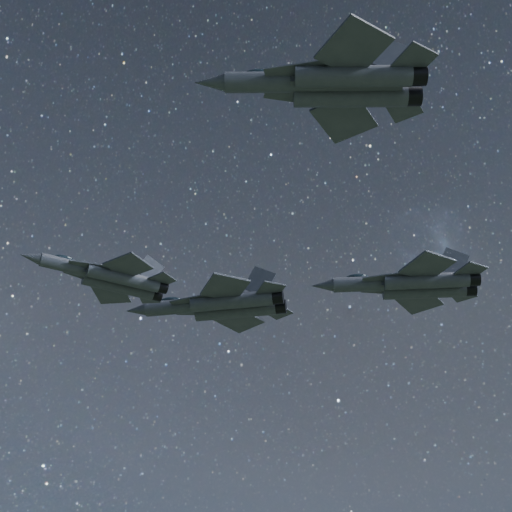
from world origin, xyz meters
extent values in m
cylinder|color=#343741|center=(-17.63, 5.35, 146.09)|extent=(6.88, 2.94, 1.42)
cone|color=#343741|center=(-21.89, 4.34, 146.09)|extent=(2.42, 1.74, 1.27)
ellipsoid|color=#1A272F|center=(-18.70, 5.10, 146.78)|extent=(2.33, 1.43, 0.70)
cube|color=#343741|center=(-13.03, 6.44, 146.05)|extent=(7.58, 3.05, 1.18)
cylinder|color=#343741|center=(-12.46, 5.64, 145.64)|extent=(7.77, 3.15, 1.42)
cylinder|color=#343741|center=(-12.88, 7.41, 145.64)|extent=(7.77, 3.15, 1.42)
cylinder|color=black|center=(-8.38, 6.61, 145.64)|extent=(1.45, 1.55, 1.31)
cylinder|color=black|center=(-8.81, 8.38, 145.64)|extent=(1.45, 1.55, 1.31)
cube|color=#343741|center=(-15.75, 4.53, 145.98)|extent=(4.77, 1.19, 0.11)
cube|color=#343741|center=(-16.32, 6.92, 145.98)|extent=(4.73, 2.86, 0.11)
cube|color=#343741|center=(-12.13, 3.47, 145.82)|extent=(5.22, 5.21, 0.18)
cube|color=#343741|center=(-13.56, 9.50, 145.82)|extent=(4.53, 4.82, 0.18)
cube|color=#343741|center=(-8.47, 5.37, 145.82)|extent=(3.09, 3.09, 0.14)
cube|color=#343741|center=(-9.43, 9.45, 145.82)|extent=(2.66, 2.78, 0.14)
cube|color=#343741|center=(-9.84, 6.03, 147.37)|extent=(3.16, 0.62, 3.24)
cube|color=#343741|center=(-10.36, 8.24, 147.37)|extent=(3.05, 1.12, 3.24)
cylinder|color=#343741|center=(-5.54, 13.33, 147.33)|extent=(8.33, 4.76, 1.75)
cone|color=#343741|center=(-10.51, 15.37, 147.33)|extent=(3.08, 2.47, 1.57)
ellipsoid|color=#1A272F|center=(-6.78, 13.84, 148.17)|extent=(2.91, 2.10, 0.86)
cube|color=#343741|center=(-0.15, 11.13, 147.28)|extent=(9.14, 5.04, 1.46)
cylinder|color=#343741|center=(-0.16, 9.92, 146.77)|extent=(9.37, 5.18, 1.75)
cylinder|color=#343741|center=(0.69, 11.99, 146.77)|extent=(9.37, 5.18, 1.75)
cylinder|color=black|center=(4.61, 7.97, 146.77)|extent=(1.96, 2.04, 1.61)
cylinder|color=black|center=(5.46, 10.04, 146.77)|extent=(1.96, 2.04, 1.61)
cube|color=#343741|center=(-4.24, 11.17, 147.20)|extent=(5.55, 4.23, 0.13)
cube|color=#343741|center=(-3.10, 13.97, 147.20)|extent=(5.95, 2.35, 0.13)
cube|color=#343741|center=(-1.38, 7.52, 147.00)|extent=(5.01, 5.47, 0.22)
cube|color=#343741|center=(1.50, 14.57, 147.00)|extent=(6.40, 6.27, 0.22)
cube|color=#343741|center=(3.65, 6.79, 147.00)|extent=(2.93, 3.12, 0.17)
cube|color=#343741|center=(5.60, 11.56, 147.00)|extent=(3.79, 3.75, 0.17)
cube|color=#343741|center=(2.74, 8.43, 148.90)|extent=(3.55, 1.93, 3.99)
cube|color=#343741|center=(3.80, 11.02, 148.90)|extent=(3.77, 1.35, 3.99)
cylinder|color=#343741|center=(-3.42, -24.31, 145.29)|extent=(7.41, 3.09, 1.53)
cone|color=#343741|center=(-8.01, -23.27, 145.29)|extent=(2.60, 1.86, 1.37)
ellipsoid|color=#1A272F|center=(-4.57, -24.05, 146.02)|extent=(2.50, 1.52, 0.75)
cube|color=#343741|center=(1.56, -25.43, 145.24)|extent=(8.17, 3.20, 1.27)
cylinder|color=#343741|center=(1.72, -26.47, 144.80)|extent=(8.37, 3.30, 1.53)
cylinder|color=#343741|center=(2.15, -24.56, 144.80)|extent=(8.37, 3.30, 1.53)
cylinder|color=black|center=(6.12, -27.46, 144.80)|extent=(1.55, 1.66, 1.41)
cylinder|color=black|center=(6.55, -25.55, 144.80)|extent=(1.55, 1.66, 1.41)
cube|color=#343741|center=(-1.99, -25.99, 145.17)|extent=(5.10, 3.04, 0.12)
cube|color=#343741|center=(-1.41, -23.40, 145.17)|extent=(5.13, 1.23, 0.12)
cube|color=#343741|center=(1.01, -28.72, 144.99)|extent=(4.91, 5.21, 0.20)
cube|color=#343741|center=(2.48, -22.22, 144.99)|extent=(5.61, 5.62, 0.20)
cube|color=#343741|center=(5.46, -28.62, 144.99)|extent=(2.88, 3.01, 0.15)
cube|color=#343741|center=(6.45, -24.22, 144.99)|extent=(3.32, 3.33, 0.15)
cube|color=#343741|center=(4.44, -27.33, 146.66)|extent=(3.30, 1.17, 3.49)
cube|color=#343741|center=(4.98, -24.94, 146.66)|extent=(3.40, 0.63, 3.49)
cylinder|color=#343741|center=(15.69, 7.50, 149.70)|extent=(8.56, 4.08, 1.77)
cone|color=#343741|center=(10.46, 9.04, 149.70)|extent=(3.07, 2.30, 1.59)
ellipsoid|color=#1A272F|center=(14.38, 7.88, 150.55)|extent=(2.93, 1.91, 0.87)
cube|color=#343741|center=(21.36, 5.82, 149.64)|extent=(9.42, 4.28, 1.48)
cylinder|color=#343741|center=(21.47, 4.60, 149.13)|extent=(9.65, 4.41, 1.77)
cylinder|color=#343741|center=(22.11, 6.78, 149.13)|extent=(9.65, 4.41, 1.77)
cylinder|color=black|center=(26.48, 3.12, 149.13)|extent=(1.88, 1.99, 1.64)
cylinder|color=black|center=(27.12, 5.30, 149.13)|extent=(1.88, 1.99, 1.64)
cube|color=#343741|center=(17.22, 5.45, 149.56)|extent=(5.82, 3.83, 0.14)
cube|color=#343741|center=(18.09, 8.39, 149.56)|extent=(6.00, 1.81, 0.14)
cube|color=#343741|center=(20.48, 2.05, 149.36)|extent=(5.47, 5.86, 0.23)
cube|color=#343741|center=(22.67, 9.46, 149.36)|extent=(6.52, 6.47, 0.23)
cube|color=#343741|center=(25.62, 1.83, 149.36)|extent=(3.20, 3.37, 0.17)
cube|color=#343741|center=(27.11, 6.84, 149.36)|extent=(3.86, 3.85, 0.17)
cube|color=#343741|center=(24.55, 3.40, 151.29)|extent=(3.75, 1.60, 4.04)
cube|color=#343741|center=(25.35, 6.12, 151.29)|extent=(3.91, 0.99, 4.04)
camera|label=1|loc=(-12.42, -59.01, 106.41)|focal=50.00mm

